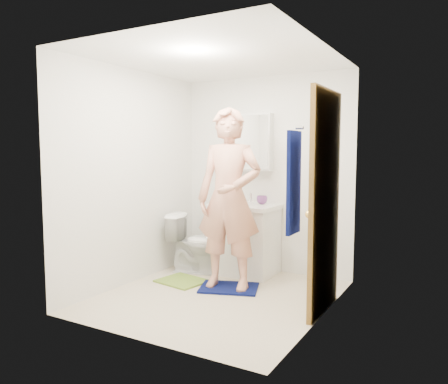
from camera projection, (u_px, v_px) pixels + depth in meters
The scene contains 22 objects.
floor at pixel (217, 297), 4.49m from camera, with size 2.20×2.40×0.02m, color beige.
ceiling at pixel (216, 57), 4.26m from camera, with size 2.20×2.40×0.02m, color white.
wall_back at pixel (266, 175), 5.43m from camera, with size 2.20×0.02×2.40m, color silver.
wall_front at pixel (136, 190), 3.33m from camera, with size 2.20×0.02×2.40m, color silver.
wall_left at pixel (132, 177), 4.92m from camera, with size 0.02×2.40×2.40m, color silver.
wall_right at pixel (325, 185), 3.83m from camera, with size 0.02×2.40×2.40m, color silver.
vanity_cabinet at pixel (244, 241), 5.32m from camera, with size 0.75×0.55×0.80m, color white.
countertop at pixel (244, 206), 5.28m from camera, with size 0.79×0.59×0.05m, color white.
sink_basin at pixel (244, 205), 5.28m from camera, with size 0.40×0.40×0.03m, color white.
faucet at pixel (251, 198), 5.43m from camera, with size 0.03×0.03×0.12m, color silver.
medicine_cabinet at pixel (253, 142), 5.40m from camera, with size 0.50×0.12×0.70m, color white.
mirror_panel at pixel (251, 142), 5.35m from camera, with size 0.46×0.01×0.66m, color white.
door at pixel (325, 202), 4.00m from camera, with size 0.05×0.80×2.05m, color brown.
door_knob at pixel (309, 214), 3.75m from camera, with size 0.07×0.07×0.07m, color gold.
towel at pixel (294, 183), 3.37m from camera, with size 0.03×0.24×0.80m, color #070F4A.
towel_hook at pixel (300, 128), 3.31m from camera, with size 0.02×0.02×0.06m, color silver.
toilet at pixel (197, 243), 5.37m from camera, with size 0.40×0.71×0.72m, color white.
bath_mat at pixel (229, 288), 4.74m from camera, with size 0.62×0.44×0.02m, color #070F4A.
green_rug at pixel (182, 281), 4.99m from camera, with size 0.51×0.43×0.02m, color olive.
soap_dispenser at pixel (220, 195), 5.35m from camera, with size 0.10×0.10×0.21m, color #C4765B.
toothbrush_cup at pixel (262, 200), 5.29m from camera, with size 0.13×0.13×0.10m, color #773D87.
man at pixel (229, 199), 4.65m from camera, with size 0.70×0.46×1.93m, color #E19A7E.
Camera 1 is at (2.22, -3.76, 1.50)m, focal length 35.00 mm.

